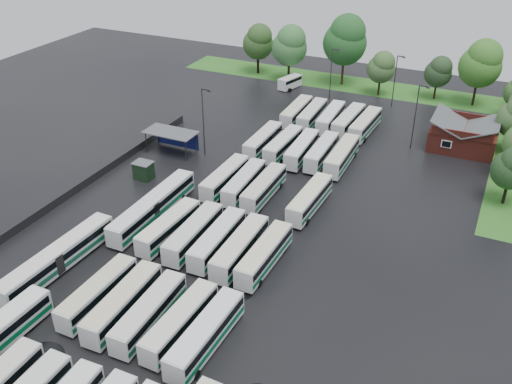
% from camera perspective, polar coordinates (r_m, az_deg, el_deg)
% --- Properties ---
extents(ground, '(160.00, 160.00, 0.00)m').
position_cam_1_polar(ground, '(67.57, -5.91, -6.09)').
color(ground, black).
rests_on(ground, ground).
extents(brick_building, '(10.07, 8.60, 5.39)m').
position_cam_1_polar(brick_building, '(96.79, 20.02, 5.15)').
color(brick_building, maroon).
rests_on(brick_building, ground).
extents(wash_shed, '(8.20, 4.20, 3.58)m').
position_cam_1_polar(wash_shed, '(90.35, -8.39, 5.74)').
color(wash_shed, '#2D2D30').
rests_on(wash_shed, ground).
extents(utility_hut, '(2.70, 2.20, 2.62)m').
position_cam_1_polar(utility_hut, '(83.66, -11.18, 2.14)').
color(utility_hut, black).
rests_on(utility_hut, ground).
extents(grass_strip_north, '(80.00, 10.00, 0.01)m').
position_cam_1_polar(grass_strip_north, '(120.99, 10.88, 10.34)').
color(grass_strip_north, '#2E6D1F').
rests_on(grass_strip_north, ground).
extents(west_fence, '(0.10, 50.00, 1.20)m').
position_cam_1_polar(west_fence, '(84.37, -16.25, 1.15)').
color(west_fence, '#2D2D30').
rests_on(west_fence, ground).
extents(bus_r1c0, '(2.31, 10.54, 2.93)m').
position_cam_1_polar(bus_r1c0, '(61.26, -15.54, -9.68)').
color(bus_r1c0, silver).
rests_on(bus_r1c0, ground).
extents(bus_r1c1, '(2.74, 11.08, 3.06)m').
position_cam_1_polar(bus_r1c1, '(59.29, -13.15, -10.75)').
color(bus_r1c1, silver).
rests_on(bus_r1c1, ground).
extents(bus_r1c2, '(2.56, 10.70, 2.96)m').
position_cam_1_polar(bus_r1c2, '(57.77, -10.63, -11.76)').
color(bus_r1c2, silver).
rests_on(bus_r1c2, ground).
extents(bus_r1c3, '(2.57, 10.63, 2.94)m').
position_cam_1_polar(bus_r1c3, '(56.33, -7.59, -12.76)').
color(bus_r1c3, silver).
rests_on(bus_r1c3, ground).
extents(bus_r1c4, '(2.59, 11.10, 3.08)m').
position_cam_1_polar(bus_r1c4, '(54.76, -5.04, -13.99)').
color(bus_r1c4, silver).
rests_on(bus_r1c4, ground).
extents(bus_r2c0, '(2.75, 10.70, 2.95)m').
position_cam_1_polar(bus_r2c0, '(69.59, -8.71, -3.49)').
color(bus_r2c0, silver).
rests_on(bus_r2c0, ground).
extents(bus_r2c1, '(2.60, 11.02, 3.05)m').
position_cam_1_polar(bus_r2c1, '(68.02, -6.25, -4.11)').
color(bus_r2c1, silver).
rests_on(bus_r2c1, ground).
extents(bus_r2c2, '(2.61, 10.96, 3.03)m').
position_cam_1_polar(bus_r2c2, '(66.70, -3.87, -4.76)').
color(bus_r2c2, silver).
rests_on(bus_r2c2, ground).
extents(bus_r2c3, '(2.55, 11.17, 3.10)m').
position_cam_1_polar(bus_r2c3, '(65.20, -1.60, -5.58)').
color(bus_r2c3, silver).
rests_on(bus_r2c3, ground).
extents(bus_r2c4, '(2.44, 10.82, 3.00)m').
position_cam_1_polar(bus_r2c4, '(64.19, 0.86, -6.27)').
color(bus_r2c4, silver).
rests_on(bus_r2c4, ground).
extents(bus_r3c0, '(2.37, 10.76, 2.99)m').
position_cam_1_polar(bus_r3c0, '(79.56, -3.11, 1.44)').
color(bus_r3c0, silver).
rests_on(bus_r3c0, ground).
extents(bus_r3c1, '(2.68, 10.64, 2.94)m').
position_cam_1_polar(bus_r3c1, '(78.29, -1.19, 0.95)').
color(bus_r3c1, silver).
rests_on(bus_r3c1, ground).
extents(bus_r3c2, '(2.36, 10.65, 2.96)m').
position_cam_1_polar(bus_r3c2, '(77.04, 0.79, 0.44)').
color(bus_r3c2, silver).
rests_on(bus_r3c2, ground).
extents(bus_r3c4, '(2.62, 10.88, 3.01)m').
position_cam_1_polar(bus_r3c4, '(74.65, 5.40, -0.72)').
color(bus_r3c4, silver).
rests_on(bus_r3c4, ground).
extents(bus_r4c0, '(2.36, 10.70, 2.97)m').
position_cam_1_polar(bus_r4c0, '(90.47, 0.71, 5.17)').
color(bus_r4c0, silver).
rests_on(bus_r4c0, ground).
extents(bus_r4c1, '(2.50, 10.69, 2.96)m').
position_cam_1_polar(bus_r4c1, '(89.25, 2.75, 4.77)').
color(bus_r4c1, silver).
rests_on(bus_r4c1, ground).
extents(bus_r4c2, '(2.76, 10.79, 2.98)m').
position_cam_1_polar(bus_r4c2, '(87.94, 4.60, 4.31)').
color(bus_r4c2, silver).
rests_on(bus_r4c2, ground).
extents(bus_r4c3, '(2.50, 10.70, 2.96)m').
position_cam_1_polar(bus_r4c3, '(87.37, 6.58, 4.01)').
color(bus_r4c3, silver).
rests_on(bus_r4c3, ground).
extents(bus_r4c4, '(2.59, 11.18, 3.10)m').
position_cam_1_polar(bus_r4c4, '(86.36, 8.58, 3.60)').
color(bus_r4c4, silver).
rests_on(bus_r4c4, ground).
extents(bus_r5c0, '(2.59, 10.91, 3.02)m').
position_cam_1_polar(bus_r5c0, '(101.76, 4.07, 8.01)').
color(bus_r5c0, silver).
rests_on(bus_r5c0, ground).
extents(bus_r5c1, '(2.62, 10.71, 2.96)m').
position_cam_1_polar(bus_r5c1, '(100.84, 5.63, 7.71)').
color(bus_r5c1, silver).
rests_on(bus_r5c1, ground).
extents(bus_r5c2, '(2.73, 10.88, 3.01)m').
position_cam_1_polar(bus_r5c2, '(99.82, 7.47, 7.38)').
color(bus_r5c2, silver).
rests_on(bus_r5c2, ground).
extents(bus_r5c3, '(2.76, 11.18, 3.09)m').
position_cam_1_polar(bus_r5c3, '(98.94, 9.23, 7.06)').
color(bus_r5c3, silver).
rests_on(bus_r5c3, ground).
extents(bus_r5c4, '(2.79, 11.06, 3.05)m').
position_cam_1_polar(bus_r5c4, '(97.98, 10.86, 6.66)').
color(bus_r5c4, silver).
rests_on(bus_r5c4, ground).
extents(artic_bus_west_b, '(2.37, 16.56, 3.07)m').
position_cam_1_polar(artic_bus_west_b, '(73.84, -10.26, -1.44)').
color(artic_bus_west_b, silver).
rests_on(artic_bus_west_b, ground).
extents(artic_bus_west_c, '(2.85, 16.26, 3.01)m').
position_cam_1_polar(artic_bus_west_c, '(67.33, -19.21, -6.26)').
color(artic_bus_west_c, silver).
rests_on(artic_bus_west_c, ground).
extents(minibus, '(3.42, 5.84, 2.40)m').
position_cam_1_polar(minibus, '(117.56, 3.41, 10.93)').
color(minibus, white).
rests_on(minibus, ground).
extents(tree_north_0, '(6.54, 6.54, 10.84)m').
position_cam_1_polar(tree_north_0, '(124.85, 0.26, 14.83)').
color(tree_north_0, black).
rests_on(tree_north_0, ground).
extents(tree_north_1, '(7.21, 7.21, 11.95)m').
position_cam_1_polar(tree_north_1, '(119.68, 3.43, 14.47)').
color(tree_north_1, black).
rests_on(tree_north_1, ground).
extents(tree_north_2, '(8.75, 8.75, 14.49)m').
position_cam_1_polar(tree_north_2, '(118.56, 8.97, 14.84)').
color(tree_north_2, '#3A291A').
rests_on(tree_north_2, ground).
extents(tree_north_3, '(5.40, 5.40, 8.94)m').
position_cam_1_polar(tree_north_3, '(114.68, 12.48, 12.12)').
color(tree_north_3, black).
rests_on(tree_north_3, ground).
extents(tree_north_4, '(5.17, 5.17, 8.56)m').
position_cam_1_polar(tree_north_4, '(115.59, 17.83, 11.41)').
color(tree_north_4, black).
rests_on(tree_north_4, ground).
extents(tree_north_5, '(7.69, 7.69, 12.74)m').
position_cam_1_polar(tree_north_5, '(113.82, 21.63, 11.90)').
color(tree_north_5, black).
rests_on(tree_north_5, ground).
extents(lamp_post_ne, '(1.63, 0.32, 10.56)m').
position_cam_1_polar(lamp_post_ne, '(92.72, 15.76, 7.67)').
color(lamp_post_ne, '#2D2D30').
rests_on(lamp_post_ne, ground).
extents(lamp_post_nw, '(1.66, 0.32, 10.75)m').
position_cam_1_polar(lamp_post_nw, '(87.77, -5.24, 7.52)').
color(lamp_post_nw, '#2D2D30').
rests_on(lamp_post_nw, ground).
extents(lamp_post_back_w, '(1.53, 0.30, 9.96)m').
position_cam_1_polar(lamp_post_back_w, '(110.98, 7.59, 11.98)').
color(lamp_post_back_w, '#2D2D30').
rests_on(lamp_post_back_w, ground).
extents(lamp_post_back_e, '(1.49, 0.29, 9.70)m').
position_cam_1_polar(lamp_post_back_e, '(109.59, 13.80, 11.07)').
color(lamp_post_back_e, '#2D2D30').
rests_on(lamp_post_back_e, ground).
extents(puddle_0, '(4.44, 4.44, 0.01)m').
position_cam_1_polar(puddle_0, '(58.26, -20.75, -15.34)').
color(puddle_0, black).
rests_on(puddle_0, ground).
extents(puddle_2, '(7.30, 7.30, 0.01)m').
position_cam_1_polar(puddle_2, '(72.53, -10.73, -3.71)').
color(puddle_2, black).
rests_on(puddle_2, ground).
extents(puddle_3, '(3.49, 3.49, 0.01)m').
position_cam_1_polar(puddle_3, '(61.78, -1.89, -9.91)').
color(puddle_3, black).
rests_on(puddle_3, ground).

